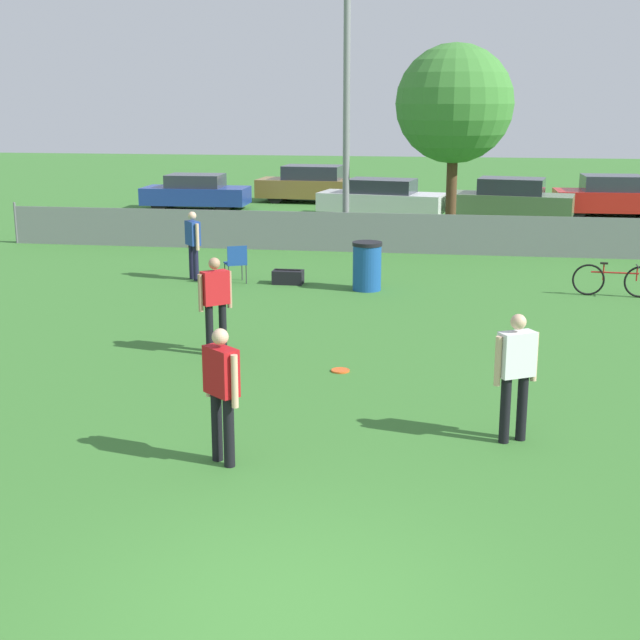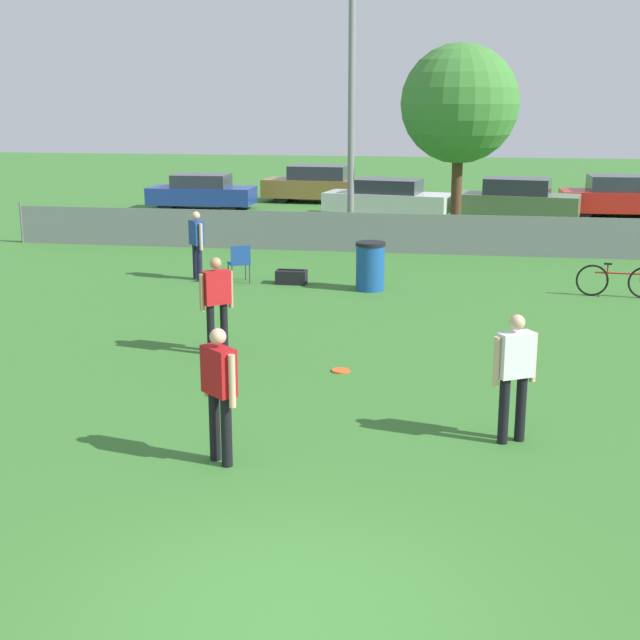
{
  "view_description": "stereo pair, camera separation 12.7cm",
  "coord_description": "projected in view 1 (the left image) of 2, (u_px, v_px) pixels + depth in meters",
  "views": [
    {
      "loc": [
        1.26,
        -6.46,
        4.18
      ],
      "look_at": [
        -0.69,
        5.93,
        1.05
      ],
      "focal_mm": 50.0,
      "sensor_mm": 36.0,
      "label": 1
    },
    {
      "loc": [
        1.38,
        -6.44,
        4.18
      ],
      "look_at": [
        -0.69,
        5.93,
        1.05
      ],
      "focal_mm": 50.0,
      "sensor_mm": 36.0,
      "label": 2
    }
  ],
  "objects": [
    {
      "name": "spectator_in_blue",
      "position": [
        193.0,
        241.0,
        20.88
      ],
      "size": [
        0.44,
        0.47,
        1.61
      ],
      "rotation": [
        0.0,
        0.0,
        2.28
      ],
      "color": "#191933",
      "rests_on": "ground_plane"
    },
    {
      "name": "tree_near_pole",
      "position": [
        454.0,
        104.0,
        26.28
      ],
      "size": [
        3.49,
        3.49,
        5.77
      ],
      "color": "#4C331E",
      "rests_on": "ground_plane"
    },
    {
      "name": "fence_backline",
      "position": [
        412.0,
        234.0,
        24.52
      ],
      "size": [
        23.43,
        0.07,
        1.21
      ],
      "color": "gray",
      "rests_on": "ground_plane"
    },
    {
      "name": "parked_car_white",
      "position": [
        382.0,
        198.0,
        32.13
      ],
      "size": [
        4.69,
        2.39,
        1.36
      ],
      "rotation": [
        0.0,
        0.0,
        -0.17
      ],
      "color": "black",
      "rests_on": "ground_plane"
    },
    {
      "name": "folding_chair_sideline",
      "position": [
        236.0,
        261.0,
        20.57
      ],
      "size": [
        0.62,
        0.62,
        0.89
      ],
      "rotation": [
        0.0,
        0.0,
        3.62
      ],
      "color": "#333338",
      "rests_on": "ground_plane"
    },
    {
      "name": "ground_plane",
      "position": [
        291.0,
        616.0,
        7.4
      ],
      "size": [
        120.0,
        120.0,
        0.0
      ],
      "primitive_type": "plane",
      "color": "#38722D"
    },
    {
      "name": "parked_car_tan",
      "position": [
        313.0,
        185.0,
        36.59
      ],
      "size": [
        4.58,
        2.05,
        1.5
      ],
      "rotation": [
        0.0,
        0.0,
        -0.06
      ],
      "color": "black",
      "rests_on": "ground_plane"
    },
    {
      "name": "player_thrower_red",
      "position": [
        222.0,
        386.0,
        10.27
      ],
      "size": [
        0.48,
        0.46,
        1.64
      ],
      "rotation": [
        0.0,
        0.0,
        -0.71
      ],
      "color": "black",
      "rests_on": "ground_plane"
    },
    {
      "name": "player_defender_red",
      "position": [
        215.0,
        298.0,
        14.77
      ],
      "size": [
        0.48,
        0.46,
        1.64
      ],
      "rotation": [
        0.0,
        0.0,
        0.71
      ],
      "color": "black",
      "rests_on": "ground_plane"
    },
    {
      "name": "parked_car_blue",
      "position": [
        196.0,
        192.0,
        34.2
      ],
      "size": [
        4.05,
        1.84,
        1.35
      ],
      "rotation": [
        0.0,
        0.0,
        0.03
      ],
      "color": "black",
      "rests_on": "ground_plane"
    },
    {
      "name": "bicycle_sideline",
      "position": [
        614.0,
        280.0,
        19.23
      ],
      "size": [
        1.77,
        0.44,
        0.74
      ],
      "rotation": [
        0.0,
        0.0,
        -0.07
      ],
      "color": "black",
      "rests_on": "ground_plane"
    },
    {
      "name": "parked_car_red",
      "position": [
        611.0,
        197.0,
        32.42
      ],
      "size": [
        4.03,
        1.91,
        1.46
      ],
      "rotation": [
        0.0,
        0.0,
        0.02
      ],
      "color": "black",
      "rests_on": "ground_plane"
    },
    {
      "name": "player_receiver_white",
      "position": [
        516.0,
        368.0,
        10.95
      ],
      "size": [
        0.53,
        0.42,
        1.64
      ],
      "rotation": [
        0.0,
        0.0,
        0.53
      ],
      "color": "black",
      "rests_on": "ground_plane"
    },
    {
      "name": "gear_bag_sideline",
      "position": [
        288.0,
        277.0,
        20.59
      ],
      "size": [
        0.7,
        0.39,
        0.34
      ],
      "color": "black",
      "rests_on": "ground_plane"
    },
    {
      "name": "frisbee_disc",
      "position": [
        340.0,
        370.0,
        14.02
      ],
      "size": [
        0.29,
        0.29,
        0.03
      ],
      "color": "#E5591E",
      "rests_on": "ground_plane"
    },
    {
      "name": "parked_car_olive",
      "position": [
        511.0,
        200.0,
        31.18
      ],
      "size": [
        4.46,
        2.33,
        1.47
      ],
      "rotation": [
        0.0,
        0.0,
        -0.16
      ],
      "color": "black",
      "rests_on": "ground_plane"
    },
    {
      "name": "light_pole",
      "position": [
        347.0,
        87.0,
        25.61
      ],
      "size": [
        0.9,
        0.36,
        7.5
      ],
      "color": "gray",
      "rests_on": "ground_plane"
    },
    {
      "name": "trash_bin",
      "position": [
        367.0,
        266.0,
        19.84
      ],
      "size": [
        0.67,
        0.67,
        1.08
      ],
      "color": "#194C99",
      "rests_on": "ground_plane"
    }
  ]
}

